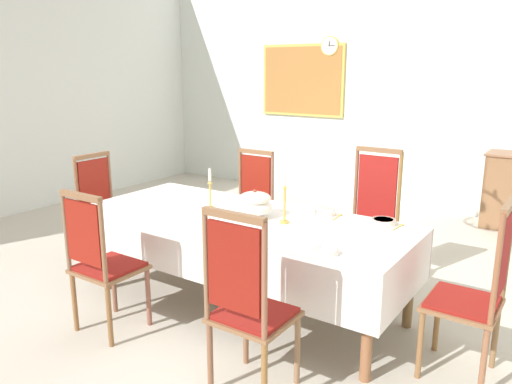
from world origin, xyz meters
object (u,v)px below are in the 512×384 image
at_px(soup_tureen, 255,204).
at_px(candlestick_east, 285,202).
at_px(bowl_near_left, 325,212).
at_px(candlestick_west, 210,193).
at_px(chair_north_b, 370,221).
at_px(spoon_primary, 339,216).
at_px(framed_painting, 302,80).
at_px(chair_south_b, 247,303).
at_px(spoon_secondary, 400,225).
at_px(chair_head_west, 104,208).
at_px(chair_head_east, 476,290).
at_px(mounted_clock, 330,46).
at_px(chair_north_a, 249,204).
at_px(chair_south_a, 101,260).
at_px(bowl_near_right, 383,221).
at_px(bowl_far_left, 327,251).
at_px(dining_table, 246,225).

height_order(soup_tureen, candlestick_east, candlestick_east).
bearing_deg(bowl_near_left, candlestick_west, -156.90).
bearing_deg(chair_north_b, spoon_primary, 84.54).
relative_size(chair_north_b, candlestick_west, 3.69).
bearing_deg(spoon_primary, framed_painting, 120.32).
xyz_separation_m(chair_south_b, candlestick_west, (-1.01, 0.91, 0.32)).
xyz_separation_m(bowl_near_left, spoon_secondary, (0.58, 0.05, -0.01)).
xyz_separation_m(chair_head_west, spoon_primary, (2.30, 0.39, 0.21)).
height_order(candlestick_west, bowl_near_left, candlestick_west).
bearing_deg(chair_head_east, framed_painting, 41.52).
relative_size(chair_south_b, bowl_near_left, 6.95).
height_order(chair_south_b, mounted_clock, mounted_clock).
height_order(chair_north_a, chair_south_b, chair_south_b).
relative_size(chair_head_west, soup_tureen, 3.96).
height_order(candlestick_west, framed_painting, framed_painting).
bearing_deg(chair_head_west, chair_head_east, 90.00).
bearing_deg(chair_south_a, chair_head_west, 140.08).
height_order(chair_head_west, mounted_clock, mounted_clock).
height_order(spoon_primary, mounted_clock, mounted_clock).
bearing_deg(soup_tureen, mounted_clock, 108.48).
distance_m(candlestick_west, bowl_near_right, 1.37).
distance_m(chair_head_west, bowl_near_right, 2.69).
distance_m(chair_head_east, candlestick_west, 2.07).
bearing_deg(bowl_near_right, candlestick_west, -163.80).
xyz_separation_m(chair_south_a, bowl_far_left, (1.50, 0.51, 0.23)).
xyz_separation_m(chair_north_a, mounted_clock, (-0.55, 2.80, 1.63)).
bearing_deg(candlestick_east, bowl_near_left, 67.67).
distance_m(chair_north_b, chair_head_east, 1.38).
distance_m(chair_south_a, candlestick_west, 1.00).
bearing_deg(bowl_far_left, chair_north_b, 100.29).
bearing_deg(bowl_far_left, chair_south_b, -114.77).
bearing_deg(chair_north_b, bowl_far_left, 100.29).
distance_m(soup_tureen, candlestick_west, 0.44).
xyz_separation_m(chair_head_west, candlestick_east, (2.04, 0.00, 0.37)).
bearing_deg(chair_south_a, chair_south_b, -0.22).
bearing_deg(bowl_far_left, bowl_near_left, 117.76).
xyz_separation_m(chair_north_a, spoon_primary, (1.22, -0.52, 0.21)).
distance_m(candlestick_east, bowl_near_left, 0.41).
bearing_deg(candlestick_east, chair_south_b, -71.20).
relative_size(spoon_primary, spoon_secondary, 1.00).
xyz_separation_m(chair_head_east, spoon_secondary, (-0.61, 0.41, 0.19)).
bearing_deg(candlestick_west, soup_tureen, 0.00).
distance_m(chair_south_b, mounted_clock, 5.21).
bearing_deg(chair_head_west, framed_painting, 178.66).
xyz_separation_m(chair_head_west, soup_tureen, (1.77, 0.00, 0.31)).
relative_size(dining_table, candlestick_west, 7.79).
bearing_deg(chair_head_west, chair_south_a, 50.08).
height_order(chair_head_east, soup_tureen, chair_head_east).
xyz_separation_m(soup_tureen, spoon_secondary, (0.99, 0.41, -0.10)).
bearing_deg(bowl_far_left, framed_painting, 121.27).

